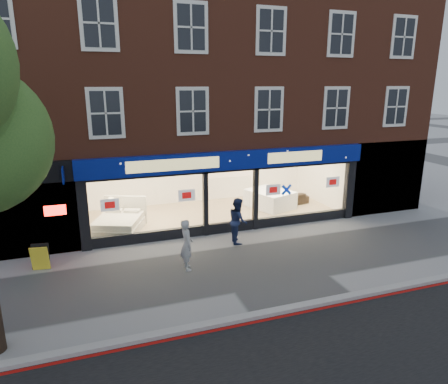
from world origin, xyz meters
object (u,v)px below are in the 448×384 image
display_bed (119,223)px  sofa (290,199)px  pedestrian_grey (187,245)px  mattress_stack (270,199)px  a_board (40,257)px  pedestrian_blue (238,220)px

display_bed → sofa: (8.11, 0.97, -0.06)m
display_bed → pedestrian_grey: bearing=-43.9°
sofa → pedestrian_grey: pedestrian_grey is taller
mattress_stack → a_board: size_ratio=2.92×
mattress_stack → a_board: 10.26m
mattress_stack → a_board: (-9.67, -3.42, -0.08)m
display_bed → pedestrian_blue: size_ratio=1.50×
mattress_stack → pedestrian_blue: bearing=-131.0°
pedestrian_grey → pedestrian_blue: bearing=-53.2°
sofa → pedestrian_grey: size_ratio=1.10×
mattress_stack → display_bed: bearing=-172.6°
display_bed → pedestrian_blue: 4.78m
mattress_stack → a_board: bearing=-160.5°
mattress_stack → sofa: size_ratio=1.34×
display_bed → a_board: (-2.67, -2.52, -0.01)m
pedestrian_grey → pedestrian_blue: size_ratio=0.97×
sofa → a_board: 11.33m
pedestrian_grey → mattress_stack: bearing=-43.9°
display_bed → a_board: display_bed is taller
pedestrian_blue → pedestrian_grey: bearing=133.2°
a_board → pedestrian_grey: 4.69m
sofa → a_board: a_board is taller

